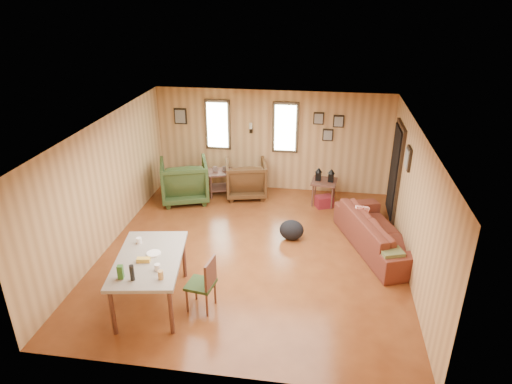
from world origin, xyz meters
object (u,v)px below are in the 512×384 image
dining_table (149,262)px  end_table (221,179)px  side_table (324,180)px  recliner_green (184,179)px  sofa (380,227)px  recliner_brown (246,177)px

dining_table → end_table: bearing=78.4°
side_table → dining_table: dining_table is taller
side_table → end_table: bearing=176.8°
recliner_green → dining_table: (0.59, -3.73, 0.22)m
sofa → end_table: 3.97m
sofa → side_table: 2.09m
end_table → dining_table: (-0.17, -4.14, 0.34)m
sofa → dining_table: bearing=100.6°
sofa → recliner_brown: size_ratio=2.47×
end_table → side_table: 2.42m
recliner_brown → end_table: (-0.59, -0.04, -0.06)m
sofa → recliner_brown: 3.49m
recliner_green → end_table: size_ratio=1.46×
side_table → dining_table: (-2.58, -4.01, 0.16)m
recliner_brown → side_table: size_ratio=1.09×
sofa → recliner_green: bearing=49.5°
side_table → dining_table: size_ratio=0.50×
sofa → side_table: sofa is taller
end_table → dining_table: 4.16m
recliner_brown → recliner_green: (-1.35, -0.44, 0.06)m
dining_table → recliner_brown: bearing=70.4°
sofa → end_table: (-3.47, 1.93, -0.05)m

